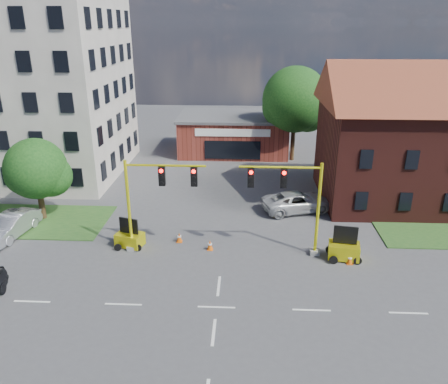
# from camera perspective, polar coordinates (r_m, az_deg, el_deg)

# --- Properties ---
(ground) EXTENTS (120.00, 120.00, 0.00)m
(ground) POSITION_cam_1_polar(r_m,az_deg,el_deg) (23.90, -0.99, -14.81)
(ground) COLOR #48484B
(ground) RESTS_ON ground
(lane_markings) EXTENTS (60.00, 36.00, 0.01)m
(lane_markings) POSITION_cam_1_polar(r_m,az_deg,el_deg) (21.55, -1.55, -19.49)
(lane_markings) COLOR white
(lane_markings) RESTS_ON ground
(office_block) EXTENTS (18.40, 15.40, 20.60)m
(office_block) POSITION_cam_1_polar(r_m,az_deg,el_deg) (46.54, -25.35, 14.69)
(office_block) COLOR #B9B0A2
(office_block) RESTS_ON ground
(brick_shop) EXTENTS (12.40, 8.40, 4.30)m
(brick_shop) POSITION_cam_1_polar(r_m,az_deg,el_deg) (50.69, 1.26, 7.67)
(brick_shop) COLOR maroon
(brick_shop) RESTS_ON ground
(tree_large) EXTENTS (7.23, 6.88, 10.00)m
(tree_large) POSITION_cam_1_polar(r_m,az_deg,el_deg) (47.32, 9.69, 11.49)
(tree_large) COLOR #352513
(tree_large) RESTS_ON ground
(tree_nw_front) EXTENTS (4.73, 4.51, 6.30)m
(tree_nw_front) POSITION_cam_1_polar(r_m,az_deg,el_deg) (34.99, -22.94, 2.58)
(tree_nw_front) COLOR #352513
(tree_nw_front) RESTS_ON ground
(signal_mast_west) EXTENTS (5.30, 0.60, 6.20)m
(signal_mast_west) POSITION_cam_1_polar(r_m,az_deg,el_deg) (27.83, -9.20, -0.42)
(signal_mast_west) COLOR gray
(signal_mast_west) RESTS_ON ground
(signal_mast_east) EXTENTS (5.30, 0.60, 6.20)m
(signal_mast_east) POSITION_cam_1_polar(r_m,az_deg,el_deg) (27.39, 8.93, -0.76)
(signal_mast_east) COLOR gray
(signal_mast_east) RESTS_ON ground
(trailer_west) EXTENTS (2.00, 1.62, 1.97)m
(trailer_west) POSITION_cam_1_polar(r_m,az_deg,el_deg) (30.00, -12.21, -5.91)
(trailer_west) COLOR yellow
(trailer_west) RESTS_ON ground
(trailer_east) EXTENTS (2.08, 1.56, 2.16)m
(trailer_east) POSITION_cam_1_polar(r_m,az_deg,el_deg) (28.87, 15.39, -7.22)
(trailer_east) COLOR yellow
(trailer_east) RESTS_ON ground
(cone_a) EXTENTS (0.40, 0.40, 0.70)m
(cone_a) POSITION_cam_1_polar(r_m,az_deg,el_deg) (29.65, -11.25, -6.77)
(cone_a) COLOR #EE5F0C
(cone_a) RESTS_ON ground
(cone_b) EXTENTS (0.40, 0.40, 0.70)m
(cone_b) POSITION_cam_1_polar(r_m,az_deg,el_deg) (30.19, -5.86, -5.92)
(cone_b) COLOR #EE5F0C
(cone_b) RESTS_ON ground
(cone_c) EXTENTS (0.40, 0.40, 0.70)m
(cone_c) POSITION_cam_1_polar(r_m,az_deg,el_deg) (29.06, -1.84, -6.95)
(cone_c) COLOR #EE5F0C
(cone_c) RESTS_ON ground
(cone_d) EXTENTS (0.40, 0.40, 0.70)m
(cone_d) POSITION_cam_1_polar(r_m,az_deg,el_deg) (28.56, 16.10, -8.40)
(cone_d) COLOR #EE5F0C
(cone_d) RESTS_ON ground
(pickup_white) EXTENTS (6.15, 4.17, 1.56)m
(pickup_white) POSITION_cam_1_polar(r_m,az_deg,el_deg) (35.17, 9.56, -1.25)
(pickup_white) COLOR silver
(pickup_white) RESTS_ON ground
(sedan_silver_front) EXTENTS (2.40, 5.06, 1.60)m
(sedan_silver_front) POSITION_cam_1_polar(r_m,az_deg,el_deg) (34.10, -26.02, -3.94)
(sedan_silver_front) COLOR #9D9FA4
(sedan_silver_front) RESTS_ON ground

